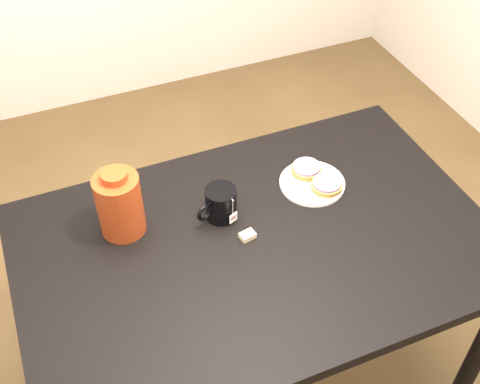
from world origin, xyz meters
The scene contains 8 objects.
ground_plane centered at (0.00, 0.00, 0.00)m, with size 4.00×4.00×0.00m, color brown.
table centered at (0.00, 0.00, 0.67)m, with size 1.40×0.90×0.75m.
plate centered at (0.26, 0.16, 0.76)m, with size 0.21×0.21×0.02m.
bagel_back centered at (0.27, 0.21, 0.77)m, with size 0.14×0.14×0.03m.
bagel_front centered at (0.29, 0.11, 0.77)m, with size 0.14×0.14×0.03m.
mug centered at (-0.06, 0.14, 0.80)m, with size 0.15×0.12×0.11m.
teabag_pouch centered at (-0.02, 0.02, 0.76)m, with size 0.04×0.03×0.02m, color #C6B793.
bagel_package centered at (-0.35, 0.20, 0.85)m, with size 0.14×0.14×0.23m.
Camera 1 is at (-0.50, -1.07, 2.09)m, focal length 45.00 mm.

